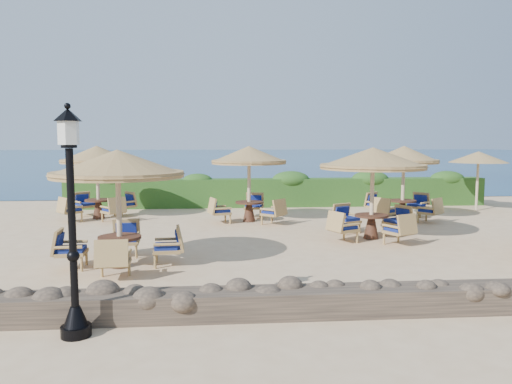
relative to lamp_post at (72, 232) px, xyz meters
name	(u,v)px	position (x,y,z in m)	size (l,w,h in m)	color
ground	(311,239)	(4.80, 6.80, -1.55)	(120.00, 120.00, 0.00)	#D3B286
sea	(232,157)	(4.80, 76.80, -1.55)	(160.00, 160.00, 0.00)	navy
hedge	(279,193)	(4.80, 14.00, -0.95)	(18.00, 0.90, 1.20)	#1F4616
stone_wall	(382,300)	(4.80, 0.60, -1.33)	(15.00, 0.65, 0.44)	brown
lamp_post	(72,232)	(0.00, 0.00, 0.00)	(0.44, 0.44, 3.31)	black
extra_parasol	(478,157)	(12.60, 12.00, 0.62)	(2.30, 2.30, 2.41)	beige
cafe_set_0	(118,185)	(-0.11, 4.02, 0.32)	(2.98, 2.98, 2.65)	beige
cafe_set_1	(372,174)	(6.56, 6.73, 0.34)	(3.07, 3.07, 2.65)	beige
cafe_set_3	(97,170)	(-2.20, 11.17, 0.22)	(2.60, 2.60, 2.65)	beige
cafe_set_4	(249,168)	(3.23, 10.07, 0.32)	(2.77, 2.77, 2.65)	beige
cafe_set_5	(403,172)	(8.77, 10.07, 0.17)	(2.63, 2.63, 2.65)	beige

